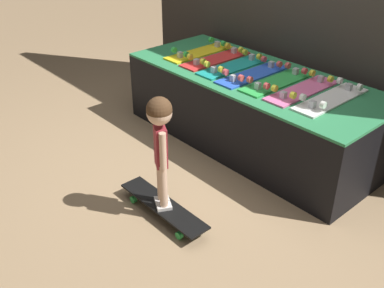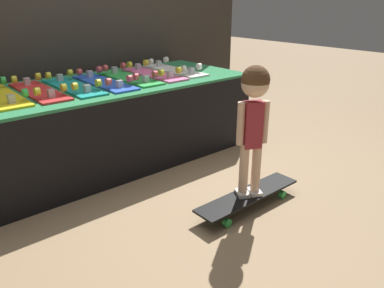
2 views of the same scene
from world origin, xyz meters
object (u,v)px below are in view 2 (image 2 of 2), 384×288
skateboard_on_floor (248,196)px  child (254,108)px  skateboard_red_on_rack (39,90)px  skateboard_green_on_rack (129,77)px  skateboard_blue_on_rack (104,82)px  skateboard_white_on_rack (174,69)px  skateboard_yellow_on_rack (1,95)px  skateboard_teal_on_rack (73,86)px  skateboard_pink_on_rack (153,73)px

skateboard_on_floor → child: child is taller
skateboard_red_on_rack → skateboard_on_floor: size_ratio=0.91×
skateboard_red_on_rack → child: size_ratio=0.89×
skateboard_green_on_rack → child: (0.07, -1.25, 0.01)m
skateboard_blue_on_rack → skateboard_white_on_rack: (0.72, 0.06, 0.00)m
skateboard_white_on_rack → child: 1.35m
skateboard_green_on_rack → skateboard_white_on_rack: (0.48, 0.03, 0.00)m
skateboard_on_floor → skateboard_yellow_on_rack: bearing=128.9°
skateboard_yellow_on_rack → skateboard_red_on_rack: same height
skateboard_blue_on_rack → skateboard_green_on_rack: 0.24m
skateboard_red_on_rack → skateboard_white_on_rack: size_ratio=1.00×
skateboard_white_on_rack → skateboard_on_floor: size_ratio=0.91×
skateboard_white_on_rack → skateboard_teal_on_rack: bearing=-177.6°
skateboard_yellow_on_rack → skateboard_green_on_rack: bearing=-1.6°
skateboard_red_on_rack → skateboard_blue_on_rack: (0.48, -0.04, 0.00)m
skateboard_yellow_on_rack → skateboard_red_on_rack: (0.24, -0.02, 0.00)m
skateboard_yellow_on_rack → skateboard_teal_on_rack: size_ratio=1.00×
skateboard_teal_on_rack → skateboard_blue_on_rack: bearing=-4.1°
skateboard_green_on_rack → skateboard_on_floor: size_ratio=0.91×
skateboard_red_on_rack → skateboard_pink_on_rack: 0.96m
skateboard_yellow_on_rack → skateboard_green_on_rack: size_ratio=1.00×
skateboard_blue_on_rack → skateboard_on_floor: size_ratio=0.91×
skateboard_blue_on_rack → skateboard_white_on_rack: size_ratio=1.00×
skateboard_red_on_rack → skateboard_pink_on_rack: size_ratio=1.00×
skateboard_red_on_rack → skateboard_on_floor: skateboard_red_on_rack is taller
skateboard_pink_on_rack → skateboard_green_on_rack: bearing=-177.8°
skateboard_white_on_rack → skateboard_red_on_rack: bearing=-179.0°
skateboard_red_on_rack → child: bearing=-57.9°
skateboard_teal_on_rack → child: size_ratio=0.89×
skateboard_red_on_rack → skateboard_green_on_rack: 0.72m
skateboard_pink_on_rack → skateboard_on_floor: skateboard_pink_on_rack is taller
skateboard_yellow_on_rack → skateboard_teal_on_rack: (0.48, -0.04, 0.00)m
skateboard_red_on_rack → skateboard_green_on_rack: (0.72, -0.01, 0.00)m
skateboard_blue_on_rack → skateboard_white_on_rack: 0.72m
skateboard_red_on_rack → skateboard_white_on_rack: (1.20, 0.02, 0.00)m
skateboard_on_floor → skateboard_pink_on_rack: bearing=82.5°
skateboard_teal_on_rack → skateboard_pink_on_rack: 0.72m
skateboard_on_floor → skateboard_green_on_rack: bearing=93.3°
skateboard_blue_on_rack → skateboard_green_on_rack: bearing=6.2°
skateboard_blue_on_rack → skateboard_pink_on_rack: same height
skateboard_green_on_rack → skateboard_yellow_on_rack: bearing=178.4°
skateboard_red_on_rack → skateboard_blue_on_rack: size_ratio=1.00×
skateboard_white_on_rack → skateboard_on_floor: skateboard_white_on_rack is taller
skateboard_pink_on_rack → skateboard_yellow_on_rack: bearing=179.2°
skateboard_teal_on_rack → skateboard_red_on_rack: bearing=175.3°
skateboard_yellow_on_rack → skateboard_pink_on_rack: same height
skateboard_white_on_rack → child: (-0.41, -1.29, 0.01)m
skateboard_blue_on_rack → skateboard_teal_on_rack: bearing=175.9°
skateboard_blue_on_rack → skateboard_on_floor: bearing=-75.7°
skateboard_green_on_rack → skateboard_on_floor: bearing=-86.7°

